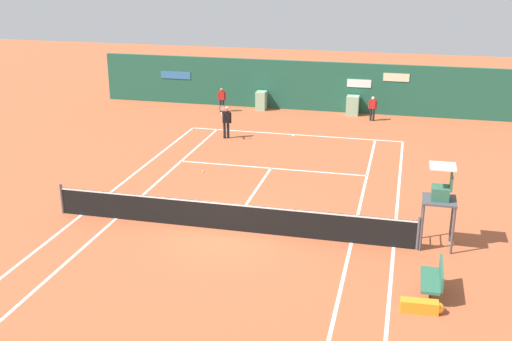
# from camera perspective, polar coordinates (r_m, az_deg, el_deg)

# --- Properties ---
(ground_plane) EXTENTS (80.00, 80.00, 0.01)m
(ground_plane) POSITION_cam_1_polar(r_m,az_deg,el_deg) (21.24, -2.05, -4.77)
(ground_plane) COLOR #B25633
(tennis_net) EXTENTS (12.10, 0.10, 1.07)m
(tennis_net) POSITION_cam_1_polar(r_m,az_deg,el_deg) (20.54, -2.50, -4.10)
(tennis_net) COLOR #4C4C51
(tennis_net) RESTS_ON ground_plane
(sponsor_back_wall) EXTENTS (25.00, 1.02, 2.80)m
(sponsor_back_wall) POSITION_cam_1_polar(r_m,az_deg,el_deg) (36.20, 5.02, 7.54)
(sponsor_back_wall) COLOR #1E5642
(sponsor_back_wall) RESTS_ON ground_plane
(umpire_chair) EXTENTS (1.00, 1.00, 2.63)m
(umpire_chair) POSITION_cam_1_polar(r_m,az_deg,el_deg) (19.79, 16.33, -2.18)
(umpire_chair) COLOR #47474C
(umpire_chair) RESTS_ON ground_plane
(player_bench) EXTENTS (0.54, 1.42, 0.88)m
(player_bench) POSITION_cam_1_polar(r_m,az_deg,el_deg) (17.47, 15.83, -9.31)
(player_bench) COLOR #38383D
(player_bench) RESTS_ON ground_plane
(equipment_bag) EXTENTS (1.10, 0.35, 0.32)m
(equipment_bag) POSITION_cam_1_polar(r_m,az_deg,el_deg) (16.80, 14.87, -11.80)
(equipment_bag) COLOR orange
(equipment_bag) RESTS_ON ground_plane
(player_on_baseline) EXTENTS (0.48, 0.79, 1.79)m
(player_on_baseline) POSITION_cam_1_polar(r_m,az_deg,el_deg) (30.58, -2.73, 4.62)
(player_on_baseline) COLOR black
(player_on_baseline) RESTS_ON ground_plane
(ball_kid_left_post) EXTENTS (0.44, 0.19, 1.33)m
(ball_kid_left_post) POSITION_cam_1_polar(r_m,az_deg,el_deg) (34.43, 10.51, 5.68)
(ball_kid_left_post) COLOR black
(ball_kid_left_post) RESTS_ON ground_plane
(ball_kid_right_post) EXTENTS (0.46, 0.20, 1.37)m
(ball_kid_right_post) POSITION_cam_1_polar(r_m,az_deg,el_deg) (35.86, -3.11, 6.56)
(ball_kid_right_post) COLOR black
(ball_kid_right_post) RESTS_ON ground_plane
(tennis_ball_by_sideline) EXTENTS (0.07, 0.07, 0.07)m
(tennis_ball_by_sideline) POSITION_cam_1_polar(r_m,az_deg,el_deg) (26.11, -4.80, -0.08)
(tennis_ball_by_sideline) COLOR #CCE033
(tennis_ball_by_sideline) RESTS_ON ground_plane
(tennis_ball_near_service_line) EXTENTS (0.07, 0.07, 0.07)m
(tennis_ball_near_service_line) POSITION_cam_1_polar(r_m,az_deg,el_deg) (27.02, 0.93, 0.65)
(tennis_ball_near_service_line) COLOR #CCE033
(tennis_ball_near_service_line) RESTS_ON ground_plane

